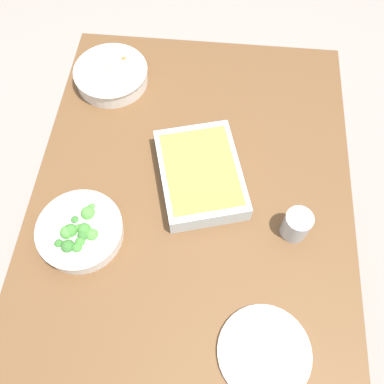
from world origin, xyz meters
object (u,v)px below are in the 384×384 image
side_plate (264,352)px  spoon_by_stew (125,76)px  baking_dish (200,174)px  drink_cup (296,225)px  broccoli_bowl (80,231)px  stew_bowl (111,75)px

side_plate → spoon_by_stew: side_plate is taller
baking_dish → side_plate: baking_dish is taller
drink_cup → side_plate: size_ratio=0.39×
broccoli_bowl → drink_cup: size_ratio=2.67×
drink_cup → side_plate: drink_cup is taller
broccoli_bowl → baking_dish: broccoli_bowl is taller
baking_dish → spoon_by_stew: size_ratio=2.27×
broccoli_bowl → side_plate: bearing=-117.1°
side_plate → stew_bowl: bearing=32.6°
stew_bowl → side_plate: 0.94m
spoon_by_stew → stew_bowl: bearing=125.2°
baking_dish → side_plate: bearing=-157.3°
baking_dish → spoon_by_stew: baking_dish is taller
baking_dish → side_plate: size_ratio=1.59×
baking_dish → spoon_by_stew: bearing=37.6°
broccoli_bowl → spoon_by_stew: bearing=-1.5°
drink_cup → side_plate: (-0.32, 0.07, -0.03)m
baking_dish → drink_cup: (-0.14, -0.26, 0.00)m
drink_cup → broccoli_bowl: bearing=96.8°
broccoli_bowl → spoon_by_stew: 0.57m
stew_bowl → spoon_by_stew: size_ratio=1.55×
baking_dish → side_plate: 0.49m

